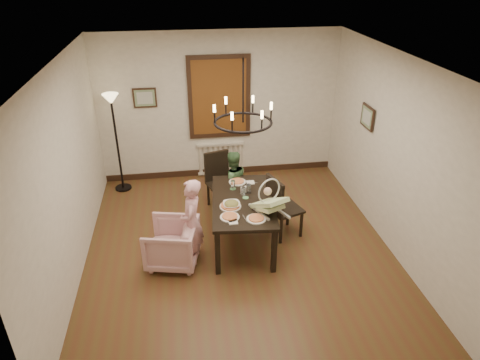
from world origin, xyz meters
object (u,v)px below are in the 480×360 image
object	(u,v)px
floor_lamp	(117,145)
seated_man	(232,188)
dining_table	(243,205)
armchair	(172,243)
chair_far	(222,182)
baby_bouncer	(269,202)
chair_right	(285,206)
elderly_woman	(192,229)
drinking_glass	(243,192)

from	to	relation	value
floor_lamp	seated_man	bearing A→B (deg)	-30.19
dining_table	armchair	distance (m)	1.17
dining_table	seated_man	bearing A→B (deg)	98.08
chair_far	armchair	distance (m)	1.65
armchair	baby_bouncer	bearing A→B (deg)	100.95
dining_table	chair_right	distance (m)	0.71
elderly_woman	drinking_glass	size ratio (longest dim) A/B	8.60
armchair	baby_bouncer	distance (m)	1.50
dining_table	floor_lamp	world-z (taller)	floor_lamp
armchair	elderly_woman	world-z (taller)	elderly_woman
armchair	baby_bouncer	size ratio (longest dim) A/B	1.35
elderly_woman	seated_man	bearing A→B (deg)	157.00
chair_right	baby_bouncer	distance (m)	0.74
chair_far	floor_lamp	size ratio (longest dim) A/B	0.56
chair_right	elderly_woman	distance (m)	1.52
dining_table	chair_right	xyz separation A→B (m)	(0.68, 0.11, -0.14)
chair_far	elderly_woman	bearing A→B (deg)	-130.13
chair_right	drinking_glass	size ratio (longest dim) A/B	8.30
elderly_woman	seated_man	world-z (taller)	elderly_woman
baby_bouncer	seated_man	bearing A→B (deg)	81.09
armchair	floor_lamp	xyz separation A→B (m)	(-0.92, 2.35, 0.58)
dining_table	chair_far	world-z (taller)	chair_far
armchair	seated_man	distance (m)	1.60
drinking_glass	seated_man	bearing A→B (deg)	95.52
floor_lamp	drinking_glass	bearing A→B (deg)	-42.95
elderly_woman	floor_lamp	distance (m)	2.66
dining_table	seated_man	xyz separation A→B (m)	(-0.04, 0.87, -0.19)
armchair	dining_table	bearing A→B (deg)	120.82
drinking_glass	chair_far	bearing A→B (deg)	104.28
chair_far	seated_man	bearing A→B (deg)	-64.98
seated_man	baby_bouncer	bearing A→B (deg)	92.38
dining_table	chair_far	distance (m)	1.08
elderly_woman	drinking_glass	distance (m)	0.97
baby_bouncer	armchair	bearing A→B (deg)	153.62
armchair	floor_lamp	world-z (taller)	floor_lamp
chair_far	drinking_glass	xyz separation A→B (m)	(0.23, -0.92, 0.30)
baby_bouncer	dining_table	bearing A→B (deg)	104.09
chair_right	drinking_glass	distance (m)	0.71
chair_right	drinking_glass	world-z (taller)	chair_right
dining_table	floor_lamp	bearing A→B (deg)	140.06
dining_table	elderly_woman	size ratio (longest dim) A/B	1.55
chair_right	dining_table	bearing A→B (deg)	79.66
elderly_woman	floor_lamp	size ratio (longest dim) A/B	0.60
dining_table	baby_bouncer	bearing A→B (deg)	-45.98
drinking_glass	elderly_woman	bearing A→B (deg)	-149.58
chair_far	drinking_glass	distance (m)	1.00
chair_right	armchair	distance (m)	1.82
baby_bouncer	elderly_woman	bearing A→B (deg)	152.74
chair_far	armchair	size ratio (longest dim) A/B	1.40
chair_right	seated_man	size ratio (longest dim) A/B	1.11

